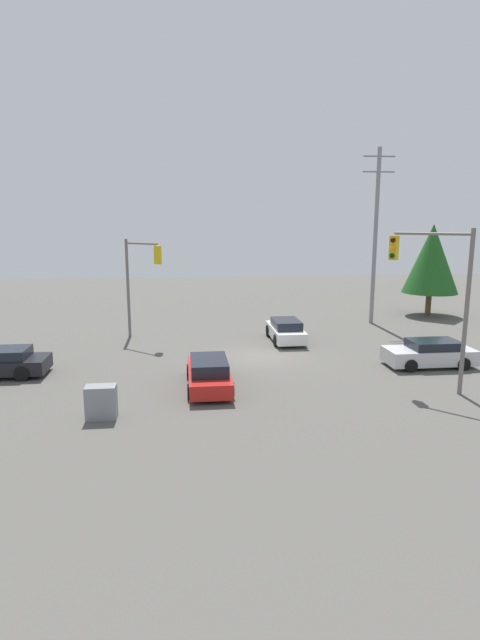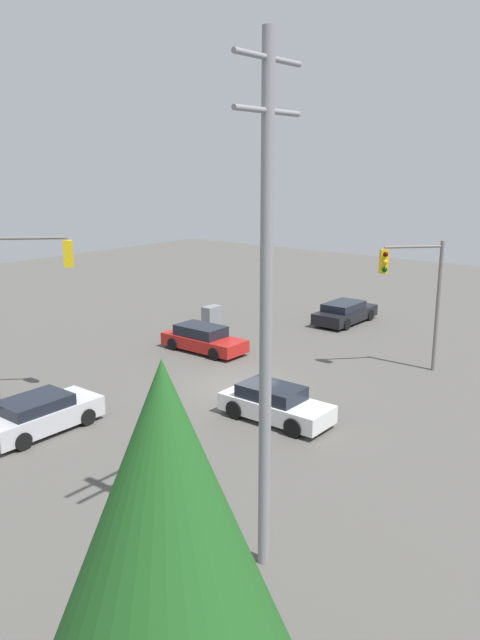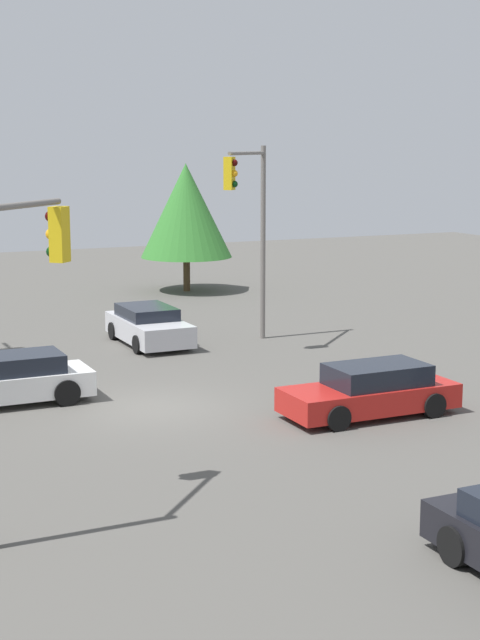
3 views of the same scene
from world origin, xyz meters
The scene contains 7 objects.
ground_plane centered at (0.00, 0.00, 0.00)m, with size 80.00×80.00×0.00m, color #54514C.
sedan_red centered at (3.04, 4.85, 0.64)m, with size 1.89×4.54×1.33m.
sedan_silver centered at (-8.04, 2.78, 0.64)m, with size 4.32×1.97×1.32m.
sedan_white centered at (-2.00, -3.25, 0.66)m, with size 1.85×4.29×1.34m.
traffic_signal_main centered at (6.64, -4.85, 4.10)m, with size 2.28×2.16×6.06m.
traffic_signal_cross centered at (-6.44, 5.96, 4.62)m, with size 2.54×2.61×6.83m.
tree_left centered at (-19.18, 8.67, 3.81)m, with size 4.30×4.30×6.01m.
Camera 3 is at (23.69, -8.44, 6.85)m, focal length 55.00 mm.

